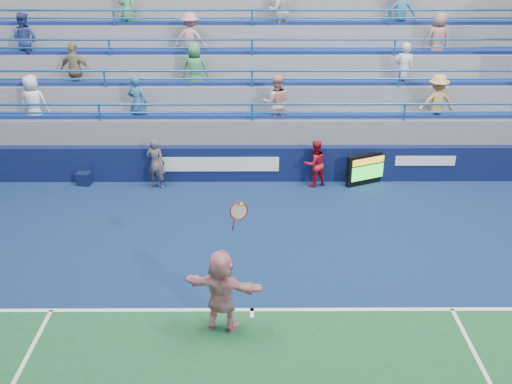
{
  "coord_description": "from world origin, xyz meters",
  "views": [
    {
      "loc": [
        0.04,
        -9.48,
        7.19
      ],
      "look_at": [
        0.09,
        2.5,
        1.5
      ],
      "focal_mm": 40.0,
      "sensor_mm": 36.0,
      "label": 1
    }
  ],
  "objects_px": {
    "line_judge": "(156,163)",
    "ball_girl": "(315,164)",
    "judge_chair": "(84,177)",
    "tennis_player": "(222,291)",
    "serve_speed_board": "(368,169)"
  },
  "relations": [
    {
      "from": "judge_chair",
      "to": "tennis_player",
      "type": "height_order",
      "value": "tennis_player"
    },
    {
      "from": "judge_chair",
      "to": "line_judge",
      "type": "bearing_deg",
      "value": -5.59
    },
    {
      "from": "serve_speed_board",
      "to": "tennis_player",
      "type": "relative_size",
      "value": 0.49
    },
    {
      "from": "tennis_player",
      "to": "ball_girl",
      "type": "bearing_deg",
      "value": 69.82
    },
    {
      "from": "tennis_player",
      "to": "line_judge",
      "type": "bearing_deg",
      "value": 109.12
    },
    {
      "from": "judge_chair",
      "to": "serve_speed_board",
      "type": "bearing_deg",
      "value": -0.03
    },
    {
      "from": "line_judge",
      "to": "ball_girl",
      "type": "bearing_deg",
      "value": -165.58
    },
    {
      "from": "tennis_player",
      "to": "line_judge",
      "type": "relative_size",
      "value": 1.79
    },
    {
      "from": "line_judge",
      "to": "ball_girl",
      "type": "xyz_separation_m",
      "value": [
        4.69,
        0.07,
        -0.05
      ]
    },
    {
      "from": "serve_speed_board",
      "to": "judge_chair",
      "type": "distance_m",
      "value": 8.53
    },
    {
      "from": "line_judge",
      "to": "judge_chair",
      "type": "bearing_deg",
      "value": 7.92
    },
    {
      "from": "line_judge",
      "to": "ball_girl",
      "type": "height_order",
      "value": "line_judge"
    },
    {
      "from": "tennis_player",
      "to": "ball_girl",
      "type": "height_order",
      "value": "tennis_player"
    },
    {
      "from": "serve_speed_board",
      "to": "judge_chair",
      "type": "relative_size",
      "value": 1.9
    },
    {
      "from": "judge_chair",
      "to": "line_judge",
      "type": "xyz_separation_m",
      "value": [
        2.23,
        -0.22,
        0.54
      ]
    }
  ]
}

